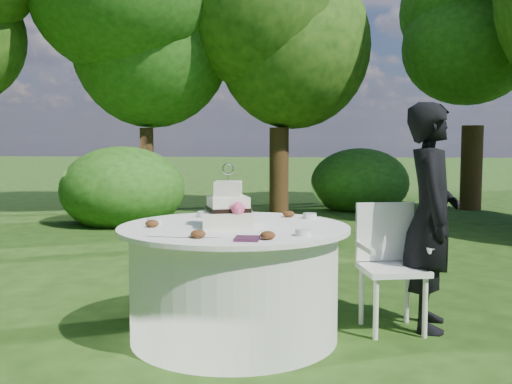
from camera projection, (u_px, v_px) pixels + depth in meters
The scene contains 9 objects.
ground at pixel (234, 337), 4.10m from camera, with size 80.00×80.00×0.00m, color #1A330D.
napkins at pixel (247, 239), 3.46m from camera, with size 0.14×0.14×0.02m, color #431C38.
feather_plume at pixel (184, 236), 3.57m from camera, with size 0.48×0.07×0.01m, color white.
guest at pixel (431, 216), 4.24m from camera, with size 0.59×0.39×1.61m, color black.
table at pixel (234, 281), 4.07m from camera, with size 1.56×1.56×0.77m.
cake at pixel (228, 210), 3.98m from camera, with size 0.37×0.37×0.43m.
chair at pixel (389, 256), 4.27m from camera, with size 0.51×0.50×0.89m.
votives at pixel (241, 220), 4.15m from camera, with size 1.16×0.91×0.04m.
petal_cups at pixel (228, 226), 3.86m from camera, with size 0.97×1.10×0.05m.
Camera 1 is at (0.55, -3.96, 1.36)m, focal length 42.00 mm.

